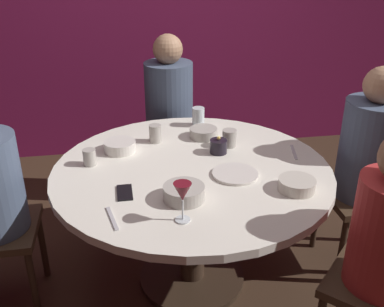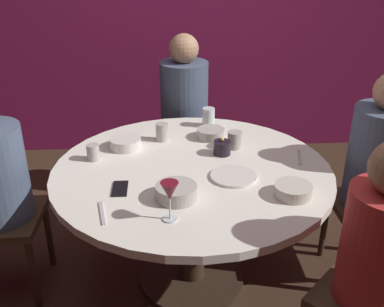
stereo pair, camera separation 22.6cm
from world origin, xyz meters
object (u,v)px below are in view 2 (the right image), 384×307
at_px(dining_table, 192,191).
at_px(cup_by_left_diner, 235,140).
at_px(candle_holder, 222,148).
at_px(cup_by_right_diner, 162,132).
at_px(seated_diner_right, 380,160).
at_px(seated_diner_front_right, 381,246).
at_px(bowl_sauce_side, 176,192).
at_px(cup_near_candle, 208,117).
at_px(wine_glass, 170,193).
at_px(bowl_small_white, 211,133).
at_px(cup_center_front, 93,152).
at_px(cell_phone, 120,189).
at_px(bowl_salad_center, 293,190).
at_px(dinner_plate, 233,176).
at_px(seated_diner_back, 184,101).
at_px(bowl_serving_large, 125,143).

height_order(dining_table, cup_by_left_diner, cup_by_left_diner).
relative_size(candle_holder, cup_by_right_diner, 0.95).
bearing_deg(seated_diner_right, cup_by_left_diner, -17.19).
xyz_separation_m(seated_diner_front_right, cup_by_right_diner, (-0.84, 1.04, 0.06)).
relative_size(bowl_sauce_side, cup_near_candle, 1.62).
xyz_separation_m(cup_near_candle, cup_by_left_diner, (0.12, -0.34, -0.01)).
bearing_deg(wine_glass, bowl_small_white, 73.49).
height_order(bowl_sauce_side, cup_center_front, cup_center_front).
height_order(cell_phone, bowl_salad_center, bowl_salad_center).
height_order(dinner_plate, bowl_small_white, bowl_small_white).
distance_m(bowl_small_white, cup_center_front, 0.69).
bearing_deg(bowl_sauce_side, seated_diner_back, 86.08).
distance_m(wine_glass, cup_by_right_diner, 0.82).
xyz_separation_m(seated_diner_front_right, bowl_serving_large, (-1.05, 0.95, 0.03)).
bearing_deg(cup_center_front, dinner_plate, -18.32).
bearing_deg(bowl_small_white, cup_by_right_diner, -176.22).
bearing_deg(bowl_salad_center, cup_by_left_diner, 109.84).
bearing_deg(dining_table, bowl_serving_large, 143.77).
xyz_separation_m(bowl_serving_large, bowl_sauce_side, (0.27, -0.56, 0.00)).
bearing_deg(cup_by_right_diner, cup_by_left_diner, -17.68).
height_order(bowl_salad_center, bowl_small_white, bowl_small_white).
bearing_deg(cup_by_right_diner, seated_diner_right, -17.36).
relative_size(bowl_sauce_side, cup_by_right_diner, 1.83).
xyz_separation_m(seated_diner_back, cup_center_front, (-0.52, -0.86, 0.02)).
distance_m(seated_diner_back, wine_glass, 1.45).
bearing_deg(dining_table, seated_diner_back, 90.00).
relative_size(wine_glass, dinner_plate, 0.77).
relative_size(seated_diner_right, wine_glass, 6.87).
bearing_deg(cup_by_left_diner, dining_table, -137.92).
bearing_deg(seated_diner_front_right, bowl_sauce_side, 18.35).
relative_size(seated_diner_front_right, cup_near_candle, 9.97).
bearing_deg(cup_by_left_diner, seated_diner_front_right, -64.48).
xyz_separation_m(seated_diner_back, seated_diner_front_right, (0.69, -1.66, -0.03)).
height_order(candle_holder, bowl_salad_center, candle_holder).
distance_m(seated_diner_front_right, bowl_serving_large, 1.41).
relative_size(dining_table, bowl_small_white, 8.83).
distance_m(cell_phone, bowl_serving_large, 0.47).
relative_size(candle_holder, cup_near_candle, 0.84).
bearing_deg(cup_by_left_diner, cell_phone, -144.43).
relative_size(seated_diner_right, dinner_plate, 5.27).
bearing_deg(bowl_small_white, cell_phone, -129.77).
height_order(seated_diner_front_right, dinner_plate, seated_diner_front_right).
bearing_deg(bowl_serving_large, seated_diner_front_right, -42.25).
height_order(seated_diner_right, cell_phone, seated_diner_right).
height_order(dining_table, bowl_serving_large, bowl_serving_large).
distance_m(seated_diner_back, bowl_serving_large, 0.80).
bearing_deg(wine_glass, dining_table, 75.82).
distance_m(seated_diner_right, bowl_sauce_side, 1.11).
distance_m(seated_diner_back, dinner_plate, 1.11).
relative_size(cell_phone, bowl_sauce_side, 0.74).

